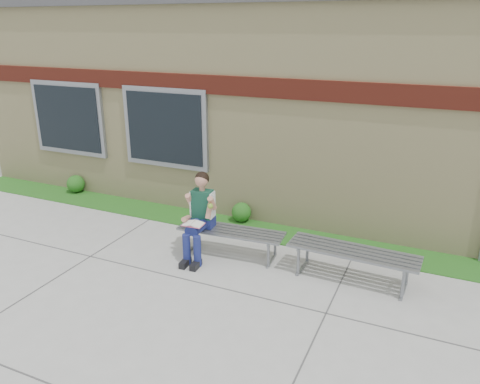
% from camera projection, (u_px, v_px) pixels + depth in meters
% --- Properties ---
extents(ground, '(80.00, 80.00, 0.00)m').
position_uv_depth(ground, '(243.00, 316.00, 6.21)').
color(ground, '#9E9E99').
rests_on(ground, ground).
extents(grass_strip, '(16.00, 0.80, 0.02)m').
position_uv_depth(grass_strip, '(301.00, 238.00, 8.44)').
color(grass_strip, '#1B5015').
rests_on(grass_strip, ground).
extents(school_building, '(16.20, 6.22, 4.20)m').
position_uv_depth(school_building, '(349.00, 96.00, 10.65)').
color(school_building, beige).
rests_on(school_building, ground).
extents(bench_left, '(1.80, 0.61, 0.46)m').
position_uv_depth(bench_left, '(231.00, 236.00, 7.73)').
color(bench_left, slate).
rests_on(bench_left, ground).
extents(bench_right, '(1.95, 0.62, 0.50)m').
position_uv_depth(bench_right, '(353.00, 257.00, 6.95)').
color(bench_right, slate).
rests_on(bench_right, ground).
extents(girl, '(0.54, 0.87, 1.42)m').
position_uv_depth(girl, '(199.00, 215.00, 7.60)').
color(girl, navy).
rests_on(girl, ground).
extents(shrub_west, '(0.40, 0.40, 0.40)m').
position_uv_depth(shrub_west, '(76.00, 184.00, 10.67)').
color(shrub_west, '#1B5015').
rests_on(shrub_west, grass_strip).
extents(shrub_mid, '(0.38, 0.38, 0.38)m').
position_uv_depth(shrub_mid, '(241.00, 212.00, 9.08)').
color(shrub_mid, '#1B5015').
rests_on(shrub_mid, grass_strip).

